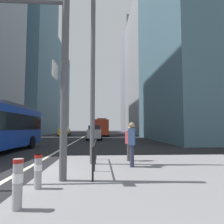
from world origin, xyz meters
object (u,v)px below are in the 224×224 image
at_px(car_oncoming_mid, 64,131).
at_px(pedestrian_waiting, 130,142).
at_px(pedestrian_walking, 132,142).
at_px(bollard_right, 38,170).
at_px(street_lamp_post, 93,46).
at_px(car_receding_near, 94,133).
at_px(city_bus_red_receding, 102,127).
at_px(bollard_left, 18,181).

distance_m(car_oncoming_mid, pedestrian_waiting, 31.09).
bearing_deg(pedestrian_walking, bollard_right, -136.75).
xyz_separation_m(street_lamp_post, bollard_right, (-1.23, -3.34, -4.66)).
height_order(bollard_right, pedestrian_walking, pedestrian_walking).
bearing_deg(car_receding_near, city_bus_red_receding, 85.39).
bearing_deg(street_lamp_post, bollard_left, -104.63).
bearing_deg(street_lamp_post, bollard_right, -110.24).
height_order(street_lamp_post, bollard_left, street_lamp_post).
bearing_deg(car_oncoming_mid, car_receding_near, -63.17).
relative_size(bollard_right, pedestrian_waiting, 0.53).
relative_size(car_oncoming_mid, car_receding_near, 1.03).
height_order(car_oncoming_mid, street_lamp_post, street_lamp_post).
relative_size(city_bus_red_receding, bollard_left, 12.41).
height_order(city_bus_red_receding, pedestrian_walking, city_bus_red_receding).
distance_m(car_receding_near, pedestrian_walking, 19.28).
bearing_deg(car_receding_near, pedestrian_waiting, -82.96).
bearing_deg(bollard_left, car_oncoming_mid, 98.73).
xyz_separation_m(car_oncoming_mid, pedestrian_waiting, (8.35, -29.95, 0.03)).
xyz_separation_m(city_bus_red_receding, car_oncoming_mid, (-7.26, -1.49, -0.85)).
xyz_separation_m(bollard_left, bollard_right, (-0.02, 1.31, -0.05)).
relative_size(bollard_left, pedestrian_walking, 0.54).
xyz_separation_m(car_oncoming_mid, bollard_left, (5.42, -35.30, -0.32)).
xyz_separation_m(bollard_right, pedestrian_waiting, (2.95, 4.05, 0.40)).
height_order(city_bus_red_receding, pedestrian_waiting, city_bus_red_receding).
bearing_deg(pedestrian_waiting, bollard_right, -126.11).
distance_m(car_oncoming_mid, bollard_left, 35.72).
xyz_separation_m(city_bus_red_receding, pedestrian_waiting, (1.09, -31.44, -0.81)).
height_order(car_receding_near, pedestrian_walking, car_receding_near).
distance_m(city_bus_red_receding, street_lamp_post, 32.34).
height_order(car_oncoming_mid, bollard_left, car_oncoming_mid).
distance_m(street_lamp_post, pedestrian_walking, 4.51).
xyz_separation_m(city_bus_red_receding, pedestrian_walking, (0.96, -32.83, -0.72)).
xyz_separation_m(car_receding_near, pedestrian_waiting, (2.19, -17.77, 0.03)).
relative_size(car_oncoming_mid, bollard_right, 5.34).
bearing_deg(bollard_left, pedestrian_waiting, 61.27).
height_order(bollard_left, pedestrian_walking, pedestrian_walking).
xyz_separation_m(car_receding_near, bollard_right, (-0.76, -21.82, -0.37)).
bearing_deg(street_lamp_post, pedestrian_walking, -23.36).
bearing_deg(car_oncoming_mid, pedestrian_walking, -75.31).
height_order(street_lamp_post, bollard_right, street_lamp_post).
distance_m(car_oncoming_mid, pedestrian_walking, 32.40).
relative_size(car_oncoming_mid, pedestrian_waiting, 2.84).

